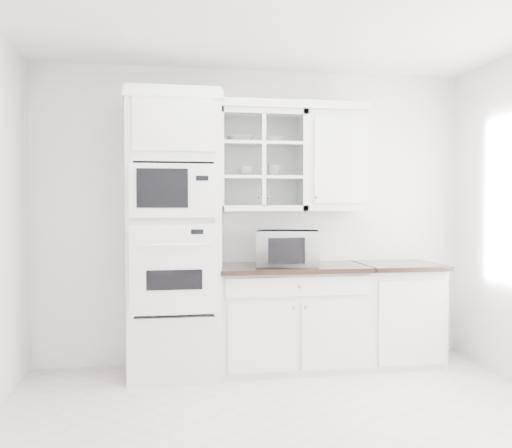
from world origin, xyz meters
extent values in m
cube|color=beige|center=(0.00, 0.00, 0.01)|extent=(4.00, 3.50, 0.01)
cube|color=white|center=(0.00, 1.74, 1.35)|extent=(4.00, 0.02, 2.70)
cube|color=white|center=(0.00, 0.00, 2.69)|extent=(4.00, 3.50, 0.02)
cube|color=silver|center=(-0.75, 1.43, 1.20)|extent=(0.76, 0.65, 2.40)
cube|color=white|center=(-0.75, 1.09, 0.94)|extent=(0.70, 0.03, 0.72)
cube|color=black|center=(-0.75, 1.07, 0.86)|extent=(0.44, 0.01, 0.16)
cube|color=white|center=(-0.75, 1.09, 1.56)|extent=(0.70, 0.03, 0.43)
cube|color=black|center=(-0.84, 1.07, 1.58)|extent=(0.40, 0.01, 0.31)
cube|color=silver|center=(0.28, 1.45, 0.44)|extent=(1.30, 0.60, 0.88)
cube|color=#322019|center=(0.28, 1.42, 0.90)|extent=(1.32, 0.67, 0.04)
cube|color=silver|center=(1.28, 1.45, 0.44)|extent=(0.70, 0.60, 0.88)
cube|color=#322019|center=(1.28, 1.42, 0.90)|extent=(0.72, 0.67, 0.04)
cube|color=silver|center=(0.03, 1.58, 1.85)|extent=(0.80, 0.33, 0.90)
cube|color=silver|center=(0.03, 1.58, 1.70)|extent=(0.74, 0.29, 0.02)
cube|color=silver|center=(0.03, 1.58, 2.00)|extent=(0.74, 0.29, 0.02)
cube|color=silver|center=(0.71, 1.58, 1.85)|extent=(0.55, 0.33, 0.90)
cube|color=white|center=(-0.07, 1.56, 2.33)|extent=(2.14, 0.38, 0.07)
imported|color=white|center=(0.24, 1.39, 1.08)|extent=(0.62, 0.56, 0.31)
imported|color=white|center=(-0.15, 1.60, 2.04)|extent=(0.25, 0.25, 0.06)
imported|color=white|center=(0.15, 1.60, 2.04)|extent=(0.22, 0.22, 0.06)
imported|color=white|center=(-0.10, 1.59, 1.75)|extent=(0.14, 0.14, 0.09)
imported|color=white|center=(0.15, 1.58, 1.76)|extent=(0.13, 0.13, 0.11)
camera|label=1|loc=(-0.79, -3.24, 1.45)|focal=38.00mm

